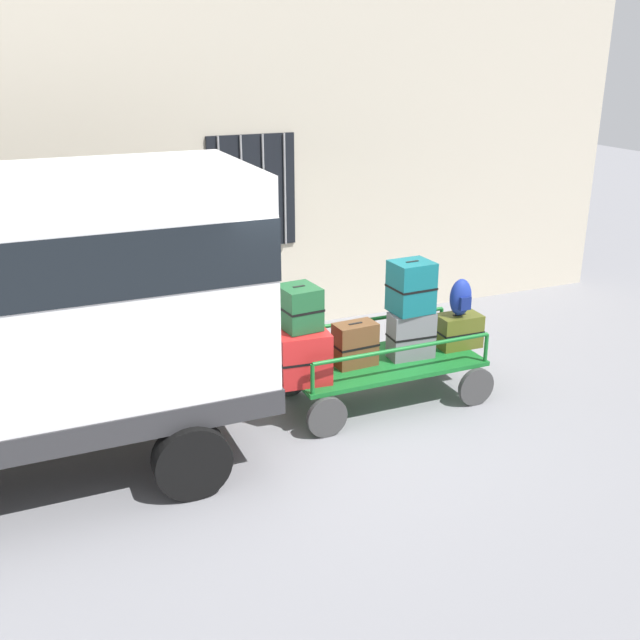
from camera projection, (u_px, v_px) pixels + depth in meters
The scene contains 11 objects.
ground_plane at pixel (325, 414), 8.20m from camera, with size 40.00×40.00×0.00m, color gray.
building_wall at pixel (238, 153), 9.81m from camera, with size 12.00×0.38×5.00m.
luggage_cart at pixel (382, 368), 8.40m from camera, with size 2.28×1.12×0.49m.
cart_railing at pixel (383, 337), 8.27m from camera, with size 2.15×0.98×0.35m.
suitcase_left_bottom at pixel (299, 352), 7.89m from camera, with size 0.61×0.77×0.56m.
suitcase_left_middle at pixel (299, 307), 7.70m from camera, with size 0.42×0.47×0.46m.
suitcase_midleft_bottom at pixel (355, 344), 8.17m from camera, with size 0.49×0.31×0.49m.
suitcase_center_bottom at pixel (411, 335), 8.37m from camera, with size 0.53×0.30×0.54m.
suitcase_center_middle at pixel (411, 287), 8.22m from camera, with size 0.46×0.42×0.58m.
suitcase_midright_bottom at pixel (458, 331), 8.70m from camera, with size 0.53×0.34×0.40m.
backpack at pixel (461, 298), 8.52m from camera, with size 0.27×0.22×0.44m.
Camera 1 is at (-2.96, -6.70, 3.82)m, focal length 41.66 mm.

